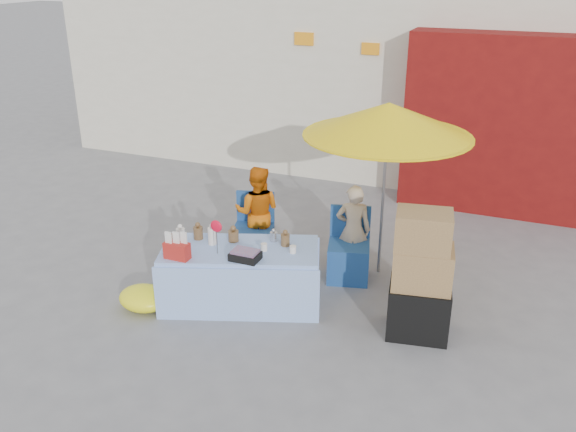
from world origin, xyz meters
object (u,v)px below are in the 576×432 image
at_px(umbrella, 388,120).
at_px(vendor_beige, 353,230).
at_px(vendor_orange, 258,212).
at_px(box_stack, 421,279).
at_px(chair_left, 253,241).
at_px(market_table, 240,275).
at_px(chair_right, 348,258).

bearing_deg(umbrella, vendor_beige, -153.43).
height_order(vendor_orange, box_stack, box_stack).
height_order(vendor_beige, box_stack, box_stack).
distance_m(chair_left, box_stack, 2.43).
height_order(market_table, chair_left, market_table).
distance_m(umbrella, box_stack, 1.84).
height_order(chair_left, box_stack, box_stack).
xyz_separation_m(market_table, vendor_beige, (0.94, 1.13, 0.23)).
relative_size(vendor_beige, box_stack, 0.85).
distance_m(vendor_orange, vendor_beige, 1.25).
bearing_deg(umbrella, box_stack, -58.87).
bearing_deg(vendor_orange, box_stack, 141.36).
bearing_deg(umbrella, chair_right, -136.88).
bearing_deg(market_table, vendor_beige, 30.11).
relative_size(market_table, chair_left, 2.23).
relative_size(chair_left, vendor_beige, 0.75).
height_order(chair_right, vendor_orange, vendor_orange).
bearing_deg(vendor_orange, vendor_beige, 165.21).
height_order(market_table, chair_right, market_table).
xyz_separation_m(chair_right, box_stack, (0.99, -0.85, 0.36)).
relative_size(chair_left, box_stack, 0.63).
relative_size(market_table, box_stack, 1.42).
relative_size(umbrella, box_stack, 1.56).
xyz_separation_m(vendor_beige, umbrella, (0.30, 0.15, 1.32)).
height_order(chair_right, box_stack, box_stack).
bearing_deg(market_table, umbrella, 25.81).
distance_m(vendor_orange, box_stack, 2.45).
relative_size(vendor_beige, umbrella, 0.54).
relative_size(chair_left, chair_right, 1.00).
height_order(chair_left, vendor_orange, vendor_orange).
height_order(market_table, box_stack, box_stack).
xyz_separation_m(chair_left, chair_right, (1.25, 0.00, 0.00)).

